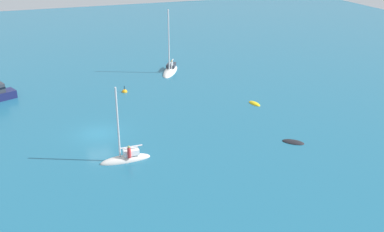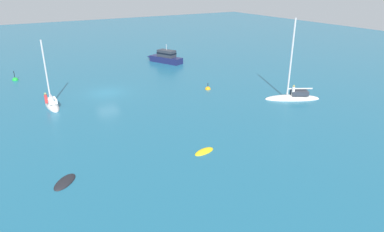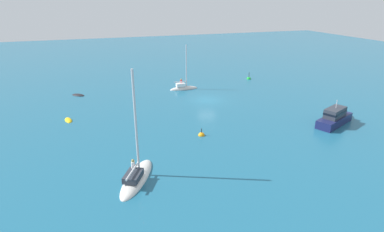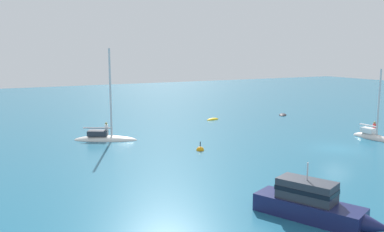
{
  "view_description": "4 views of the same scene",
  "coord_description": "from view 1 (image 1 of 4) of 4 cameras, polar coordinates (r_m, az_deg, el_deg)",
  "views": [
    {
      "loc": [
        42.14,
        -4.84,
        19.58
      ],
      "look_at": [
        0.34,
        10.11,
        0.65
      ],
      "focal_mm": 41.77,
      "sensor_mm": 36.0,
      "label": 1
    },
    {
      "loc": [
        11.06,
        39.15,
        12.89
      ],
      "look_at": [
        -4.32,
        13.17,
        0.64
      ],
      "focal_mm": 31.72,
      "sensor_mm": 36.0,
      "label": 2
    },
    {
      "loc": [
        -40.24,
        16.08,
        14.06
      ],
      "look_at": [
        -8.51,
        5.22,
        1.23
      ],
      "focal_mm": 29.19,
      "sensor_mm": 36.0,
      "label": 3
    },
    {
      "loc": [
        -28.55,
        -26.36,
        8.82
      ],
      "look_at": [
        -7.78,
        13.71,
        1.64
      ],
      "focal_mm": 38.49,
      "sensor_mm": 36.0,
      "label": 4
    }
  ],
  "objects": [
    {
      "name": "dinghy",
      "position": [
        53.85,
        7.99,
        1.54
      ],
      "size": [
        2.01,
        1.14,
        0.49
      ],
      "rotation": [
        0.0,
        0.0,
        0.21
      ],
      "color": "yellow",
      "rests_on": "ground"
    },
    {
      "name": "yacht",
      "position": [
        41.02,
        -8.44,
        -5.36
      ],
      "size": [
        1.31,
        4.64,
        7.59
      ],
      "rotation": [
        0.0,
        0.0,
        4.73
      ],
      "color": "silver",
      "rests_on": "ground"
    },
    {
      "name": "rib",
      "position": [
        45.02,
        12.79,
        -3.31
      ],
      "size": [
        2.22,
        2.3,
        0.44
      ],
      "rotation": [
        0.0,
        0.0,
        0.84
      ],
      "color": "black",
      "rests_on": "ground"
    },
    {
      "name": "sailboat",
      "position": [
        65.53,
        -2.78,
        5.88
      ],
      "size": [
        6.34,
        4.48,
        9.56
      ],
      "rotation": [
        0.0,
        0.0,
        5.79
      ],
      "color": "silver",
      "rests_on": "ground"
    },
    {
      "name": "ground_plane",
      "position": [
        46.71,
        -11.91,
        -2.22
      ],
      "size": [
        160.0,
        160.0,
        0.0
      ],
      "primitive_type": "plane",
      "color": "#1E607F"
    },
    {
      "name": "mooring_buoy",
      "position": [
        57.87,
        -8.6,
        3.05
      ],
      "size": [
        0.71,
        0.71,
        1.17
      ],
      "color": "orange",
      "rests_on": "ground"
    }
  ]
}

